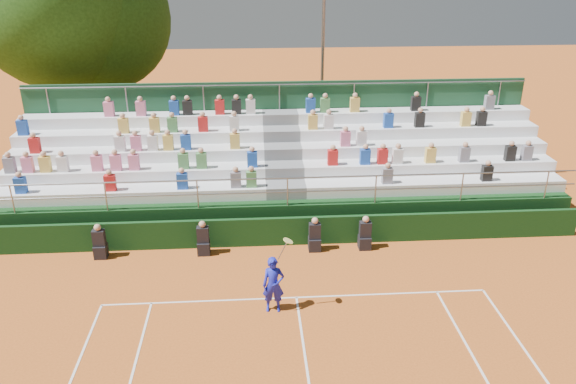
{
  "coord_description": "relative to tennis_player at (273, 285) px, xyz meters",
  "views": [
    {
      "loc": [
        -1.18,
        -13.52,
        9.14
      ],
      "look_at": [
        0.0,
        3.5,
        1.8
      ],
      "focal_mm": 35.0,
      "sensor_mm": 36.0,
      "label": 1
    }
  ],
  "objects": [
    {
      "name": "grandstand",
      "position": [
        0.66,
        6.99,
        0.25
      ],
      "size": [
        20.0,
        5.2,
        4.4
      ],
      "color": "black",
      "rests_on": "ground"
    },
    {
      "name": "ground",
      "position": [
        0.68,
        0.55,
        -0.82
      ],
      "size": [
        90.0,
        90.0,
        0.0
      ],
      "primitive_type": "plane",
      "color": "#C35E20",
      "rests_on": "ground"
    },
    {
      "name": "tennis_player",
      "position": [
        0.0,
        0.0,
        0.0
      ],
      "size": [
        0.84,
        0.41,
        2.22
      ],
      "color": "#181FB8",
      "rests_on": "ground"
    },
    {
      "name": "courtside_wall",
      "position": [
        0.68,
        3.75,
        -0.32
      ],
      "size": [
        20.0,
        0.15,
        1.0
      ],
      "primitive_type": "cube",
      "color": "black",
      "rests_on": "ground"
    },
    {
      "name": "floodlight_mast",
      "position": [
        3.02,
        13.95,
        4.12
      ],
      "size": [
        0.6,
        0.25,
        8.53
      ],
      "color": "gray",
      "rests_on": "ground"
    },
    {
      "name": "tree_east",
      "position": [
        -7.33,
        14.33,
        5.45
      ],
      "size": [
        6.58,
        6.58,
        9.58
      ],
      "color": "#3A2115",
      "rests_on": "ground"
    },
    {
      "name": "tree_west",
      "position": [
        -8.85,
        13.4,
        6.13
      ],
      "size": [
        7.36,
        7.36,
        10.64
      ],
      "color": "#3A2115",
      "rests_on": "ground"
    },
    {
      "name": "line_officials",
      "position": [
        -0.73,
        3.3,
        -0.34
      ],
      "size": [
        9.02,
        0.4,
        1.19
      ],
      "color": "black",
      "rests_on": "ground"
    }
  ]
}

